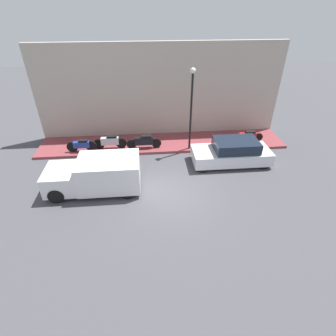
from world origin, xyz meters
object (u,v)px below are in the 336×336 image
object	(u,v)px
parked_car	(232,152)
motorcycle_black	(144,141)
scooter_silver	(110,141)
motorcycle_blue	(82,145)
streetlamp	(191,101)
motorcycle_red	(248,136)
delivery_van	(95,174)

from	to	relation	value
parked_car	motorcycle_black	xyz separation A→B (m)	(1.98, 4.97, -0.07)
parked_car	scooter_silver	bearing A→B (deg)	73.26
motorcycle_blue	streetlamp	size ratio (longest dim) A/B	0.37
parked_car	motorcycle_red	size ratio (longest dim) A/B	2.12
motorcycle_blue	parked_car	bearing A→B (deg)	-102.24
scooter_silver	motorcycle_black	bearing A→B (deg)	-93.89
motorcycle_black	streetlamp	bearing A→B (deg)	-96.13
scooter_silver	streetlamp	xyz separation A→B (m)	(-0.44, -4.88, 2.55)
delivery_van	motorcycle_black	size ratio (longest dim) A/B	2.10
motorcycle_black	motorcycle_red	bearing A→B (deg)	-87.47
motorcycle_black	parked_car	bearing A→B (deg)	-111.73
streetlamp	parked_car	bearing A→B (deg)	-127.64
motorcycle_red	scooter_silver	world-z (taller)	scooter_silver
streetlamp	delivery_van	bearing A→B (deg)	123.91
delivery_van	scooter_silver	size ratio (longest dim) A/B	2.22
parked_car	motorcycle_blue	size ratio (longest dim) A/B	2.44
delivery_van	motorcycle_blue	size ratio (longest dim) A/B	2.51
delivery_van	scooter_silver	xyz separation A→B (m)	(3.94, -0.33, -0.25)
motorcycle_red	streetlamp	world-z (taller)	streetlamp
parked_car	scooter_silver	world-z (taller)	parked_car
parked_car	streetlamp	bearing A→B (deg)	52.36
scooter_silver	streetlamp	distance (m)	5.53
motorcycle_blue	streetlamp	bearing A→B (deg)	-91.88
delivery_van	streetlamp	distance (m)	6.69
delivery_van	motorcycle_red	world-z (taller)	delivery_van
parked_car	motorcycle_blue	world-z (taller)	parked_car
delivery_van	scooter_silver	world-z (taller)	delivery_van
parked_car	motorcycle_red	xyz separation A→B (m)	(2.28, -1.74, -0.14)
parked_car	streetlamp	distance (m)	3.71
parked_car	scooter_silver	distance (m)	7.38
parked_car	delivery_van	bearing A→B (deg)	103.83
delivery_van	scooter_silver	distance (m)	3.97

